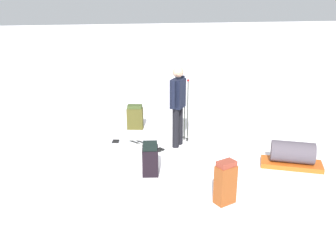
# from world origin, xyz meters

# --- Properties ---
(ground_plane) EXTENTS (80.00, 80.00, 0.00)m
(ground_plane) POSITION_xyz_m (0.00, 0.00, 0.00)
(ground_plane) COLOR white
(skier_standing) EXTENTS (0.47, 0.38, 1.70)m
(skier_standing) POSITION_xyz_m (0.68, -0.36, 0.95)
(skier_standing) COLOR black
(skier_standing) RESTS_ON ground_plane
(ski_pair_near) EXTENTS (0.54, 1.74, 0.05)m
(ski_pair_near) POSITION_xyz_m (1.11, 0.93, 0.01)
(ski_pair_near) COLOR silver
(ski_pair_near) RESTS_ON ground_plane
(ski_pair_far) EXTENTS (1.72, 1.22, 0.05)m
(ski_pair_far) POSITION_xyz_m (0.45, 0.08, 0.01)
(ski_pair_far) COLOR silver
(ski_pair_far) RESTS_ON ground_plane
(backpack_large_dark) EXTENTS (0.41, 0.34, 0.57)m
(backpack_large_dark) POSITION_xyz_m (-0.51, 0.43, 0.28)
(backpack_large_dark) COLOR black
(backpack_large_dark) RESTS_ON ground_plane
(backpack_bright) EXTENTS (0.30, 0.42, 0.59)m
(backpack_bright) POSITION_xyz_m (1.95, 0.38, 0.29)
(backpack_bright) COLOR #4B471C
(backpack_bright) RESTS_ON ground_plane
(backpack_small_spare) EXTENTS (0.30, 0.36, 0.70)m
(backpack_small_spare) POSITION_xyz_m (-1.75, -0.51, 0.34)
(backpack_small_spare) COLOR #96481D
(backpack_small_spare) RESTS_ON ground_plane
(ski_poles_planted_near) EXTENTS (0.19, 0.11, 1.40)m
(ski_poles_planted_near) POSITION_xyz_m (0.92, -0.60, 0.77)
(ski_poles_planted_near) COLOR black
(ski_poles_planted_near) RESTS_ON ground_plane
(gear_sled) EXTENTS (0.89, 1.19, 0.49)m
(gear_sled) POSITION_xyz_m (-0.79, -2.20, 0.22)
(gear_sled) COLOR #D6591A
(gear_sled) RESTS_ON ground_plane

